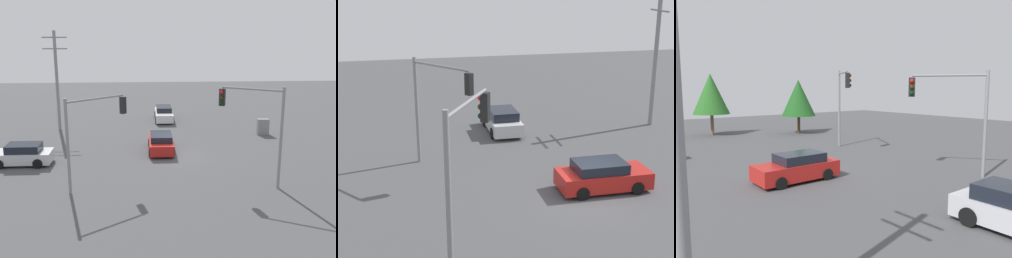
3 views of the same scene
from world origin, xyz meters
The scene contains 6 objects.
ground_plane centered at (0.00, 0.00, 0.00)m, with size 80.00×80.00×0.00m, color #4C4C4F.
sedan_red centered at (-0.81, 0.99, 0.69)m, with size 1.97×4.32×1.43m.
sedan_silver centered at (-10.73, -1.65, 0.72)m, with size 4.23×1.97×1.50m.
traffic_signal_main centered at (-5.15, -6.17, 3.94)m, with size 3.39×2.67×5.70m.
traffic_signal_cross centered at (4.64, -6.27, 4.25)m, with size 3.56×2.04×6.20m.
utility_pole_tall centered at (-10.03, 8.35, 4.82)m, with size 2.20×0.28×9.09m.
Camera 2 is at (20.02, -8.41, 10.02)m, focal length 55.00 mm.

